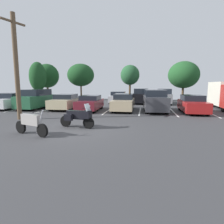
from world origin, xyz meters
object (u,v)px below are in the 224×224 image
at_px(car_far_black, 141,96).
at_px(utility_pole, 16,66).
at_px(car_green, 36,99).
at_px(car_charcoal, 155,101).
at_px(car_white, 9,101).
at_px(car_tan, 124,102).
at_px(motorcycle_touring, 78,116).
at_px(car_champagne, 65,102).
at_px(motorcycle_second, 31,123).
at_px(car_far_grey, 164,96).
at_px(car_maroon, 90,103).
at_px(car_far_silver, 118,97).
at_px(car_red, 193,104).

distance_m(car_far_black, utility_pole, 15.52).
distance_m(car_green, car_charcoal, 11.68).
height_order(car_white, car_tan, car_white).
xyz_separation_m(motorcycle_touring, car_white, (-9.82, 6.93, 0.10)).
bearing_deg(car_white, car_champagne, 5.66).
relative_size(car_tan, car_charcoal, 0.99).
distance_m(motorcycle_second, utility_pole, 5.82).
distance_m(car_champagne, car_far_grey, 12.39).
bearing_deg(car_tan, utility_pole, -139.53).
bearing_deg(car_white, car_maroon, 0.30).
height_order(car_white, car_far_black, car_far_black).
bearing_deg(car_white, motorcycle_touring, -35.20).
relative_size(car_white, car_green, 0.94).
height_order(car_far_silver, car_far_black, car_far_black).
bearing_deg(car_white, car_far_silver, 38.13).
xyz_separation_m(car_far_black, car_far_grey, (2.94, -0.07, 0.01)).
relative_size(car_red, car_far_grey, 0.88).
bearing_deg(motorcycle_second, car_red, 44.04).
bearing_deg(motorcycle_touring, car_tan, 77.12).
relative_size(car_far_black, car_far_grey, 0.95).
relative_size(car_white, car_tan, 0.97).
bearing_deg(motorcycle_touring, utility_pole, 159.83).
height_order(motorcycle_second, car_far_grey, car_far_grey).
distance_m(car_green, car_far_silver, 10.30).
bearing_deg(motorcycle_touring, car_far_silver, 89.41).
relative_size(motorcycle_second, car_green, 0.45).
bearing_deg(motorcycle_touring, car_champagne, 118.16).
bearing_deg(car_maroon, car_champagne, 168.72).
height_order(car_green, car_champagne, car_green).
distance_m(car_tan, car_red, 5.99).
bearing_deg(motorcycle_touring, car_charcoal, 58.51).
distance_m(motorcycle_touring, car_white, 12.01).
distance_m(car_white, car_far_black, 15.13).
height_order(car_red, utility_pole, utility_pole).
bearing_deg(car_green, car_white, -168.56).
distance_m(car_champagne, car_far_silver, 8.36).
xyz_separation_m(motorcycle_touring, car_far_black, (3.09, 14.82, 0.28)).
height_order(car_maroon, car_red, car_red).
relative_size(car_charcoal, utility_pole, 0.65).
bearing_deg(car_far_grey, motorcycle_touring, -112.26).
relative_size(car_tan, car_far_black, 0.96).
distance_m(car_far_black, car_far_grey, 2.94).
relative_size(car_white, car_charcoal, 0.96).
bearing_deg(car_far_black, car_charcoal, -78.83).
bearing_deg(car_charcoal, car_maroon, -175.53).
relative_size(car_champagne, car_far_silver, 1.00).
distance_m(car_red, car_far_black, 8.96).
height_order(car_tan, utility_pole, utility_pole).
xyz_separation_m(car_red, car_far_grey, (-1.65, 7.61, 0.20)).
relative_size(car_maroon, car_charcoal, 0.95).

